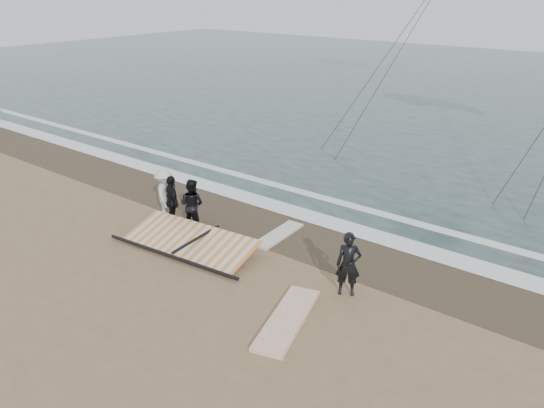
{
  "coord_description": "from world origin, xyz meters",
  "views": [
    {
      "loc": [
        7.28,
        -8.06,
        7.49
      ],
      "look_at": [
        -1.26,
        3.0,
        1.6
      ],
      "focal_mm": 35.0,
      "sensor_mm": 36.0,
      "label": 1
    }
  ],
  "objects_px": {
    "man_main": "(348,264)",
    "board_cream": "(278,235)",
    "sail_rig": "(192,241)",
    "board_white": "(287,319)"
  },
  "relations": [
    {
      "from": "board_white",
      "to": "sail_rig",
      "type": "bearing_deg",
      "value": 147.89
    },
    {
      "from": "sail_rig",
      "to": "board_white",
      "type": "bearing_deg",
      "value": -15.93
    },
    {
      "from": "man_main",
      "to": "board_white",
      "type": "relative_size",
      "value": 0.62
    },
    {
      "from": "man_main",
      "to": "board_cream",
      "type": "xyz_separation_m",
      "value": [
        -3.43,
        1.59,
        -0.82
      ]
    },
    {
      "from": "board_white",
      "to": "sail_rig",
      "type": "height_order",
      "value": "sail_rig"
    },
    {
      "from": "man_main",
      "to": "board_cream",
      "type": "height_order",
      "value": "man_main"
    },
    {
      "from": "board_cream",
      "to": "board_white",
      "type": "bearing_deg",
      "value": -53.13
    },
    {
      "from": "man_main",
      "to": "sail_rig",
      "type": "distance_m",
      "value": 5.14
    },
    {
      "from": "board_white",
      "to": "man_main",
      "type": "bearing_deg",
      "value": 59.25
    },
    {
      "from": "board_white",
      "to": "sail_rig",
      "type": "relative_size",
      "value": 0.57
    }
  ]
}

